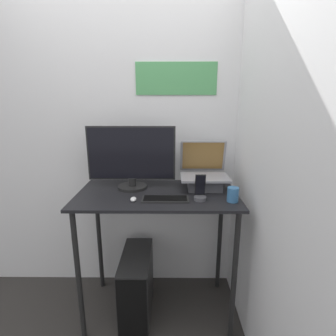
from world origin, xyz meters
TOP-DOWN VIEW (x-y plane):
  - wall_back at (0.00, 0.70)m, footprint 6.00×0.06m
  - wall_side_right at (0.64, 0.00)m, footprint 0.05×6.00m
  - desk at (0.00, 0.31)m, footprint 1.11×0.61m
  - laptop at (0.34, 0.41)m, footprint 0.34×0.30m
  - monitor at (-0.19, 0.41)m, footprint 0.63×0.21m
  - keyboard at (0.06, 0.17)m, footprint 0.30×0.11m
  - mouse at (-0.15, 0.15)m, footprint 0.04×0.06m
  - cell_phone at (0.28, 0.18)m, footprint 0.08×0.08m
  - computer_tower at (-0.16, 0.29)m, footprint 0.21×0.52m
  - mug at (0.49, 0.15)m, footprint 0.07×0.07m

SIDE VIEW (x-z plane):
  - computer_tower at x=-0.16m, z-range 0.00..0.48m
  - desk at x=0.00m, z-range 0.35..1.32m
  - keyboard at x=0.06m, z-range 0.97..0.99m
  - mouse at x=-0.15m, z-range 0.97..1.00m
  - cell_phone at x=0.28m, z-range 0.93..1.10m
  - mug at x=0.49m, z-range 0.97..1.07m
  - laptop at x=0.34m, z-range 0.89..1.22m
  - monitor at x=-0.19m, z-range 0.96..1.42m
  - wall_side_right at x=0.64m, z-range 0.00..2.60m
  - wall_back at x=0.00m, z-range 0.00..2.60m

